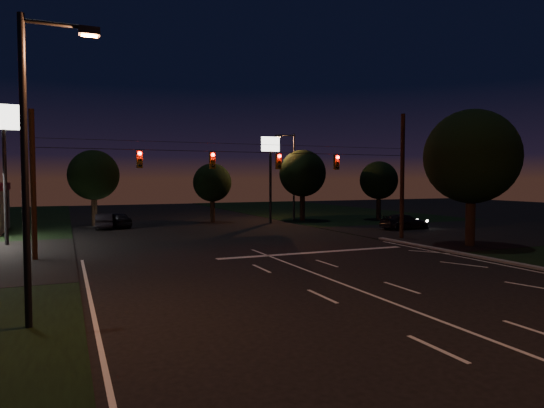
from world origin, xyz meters
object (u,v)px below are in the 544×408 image
utility_pole_right (401,238)px  car_oncoming_b (104,221)px  tree_right_near (470,158)px  car_oncoming_a (118,220)px  car_cross (404,222)px

utility_pole_right → car_oncoming_b: bearing=141.0°
tree_right_near → car_oncoming_a: (-19.75, 21.05, -5.00)m
car_oncoming_a → tree_right_near: bearing=122.0°
car_oncoming_b → car_cross: 25.91m
car_cross → car_oncoming_b: bearing=62.9°
utility_pole_right → car_oncoming_a: bearing=138.3°
utility_pole_right → car_oncoming_b: utility_pole_right is taller
car_oncoming_b → car_oncoming_a: bearing=-152.4°
tree_right_near → car_oncoming_b: (-20.91, 20.55, -5.02)m
utility_pole_right → car_cross: 6.52m
tree_right_near → car_oncoming_a: size_ratio=2.20×
car_oncoming_b → car_cross: car_oncoming_b is taller
utility_pole_right → car_oncoming_b: (-19.38, 15.72, 0.65)m
tree_right_near → car_oncoming_b: bearing=135.5°
car_oncoming_a → car_oncoming_b: car_oncoming_a is taller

